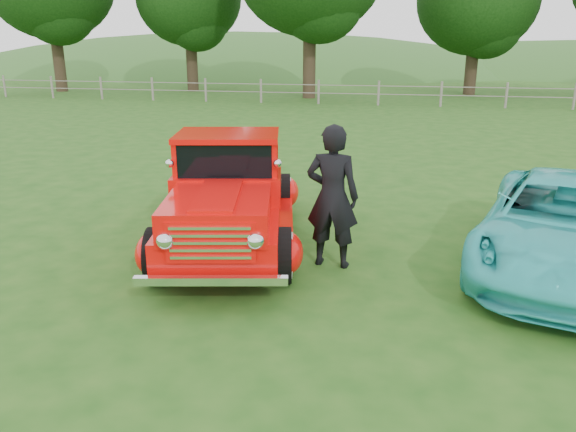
% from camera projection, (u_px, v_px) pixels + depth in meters
% --- Properties ---
extents(ground, '(140.00, 140.00, 0.00)m').
position_uv_depth(ground, '(290.00, 288.00, 7.34)').
color(ground, '#1D4C14').
rests_on(ground, ground).
extents(distant_hills, '(116.00, 60.00, 18.00)m').
position_uv_depth(distant_hills, '(357.00, 109.00, 65.05)').
color(distant_hills, '#2C6123').
rests_on(distant_hills, ground).
extents(fence_line, '(48.00, 0.12, 1.20)m').
position_uv_depth(fence_line, '(379.00, 93.00, 27.71)').
color(fence_line, gray).
rests_on(fence_line, ground).
extents(tree_near_east, '(6.80, 6.80, 8.33)m').
position_uv_depth(tree_near_east, '(478.00, 1.00, 31.89)').
color(tree_near_east, '#302318').
rests_on(tree_near_east, ground).
extents(red_pickup, '(2.96, 5.23, 1.78)m').
position_uv_depth(red_pickup, '(230.00, 195.00, 8.75)').
color(red_pickup, black).
rests_on(red_pickup, ground).
extents(teal_sedan, '(3.36, 5.12, 1.31)m').
position_uv_depth(teal_sedan, '(566.00, 225.00, 7.76)').
color(teal_sedan, '#31C4C2').
rests_on(teal_sedan, ground).
extents(man, '(0.78, 0.55, 2.04)m').
position_uv_depth(man, '(332.00, 197.00, 7.82)').
color(man, black).
rests_on(man, ground).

